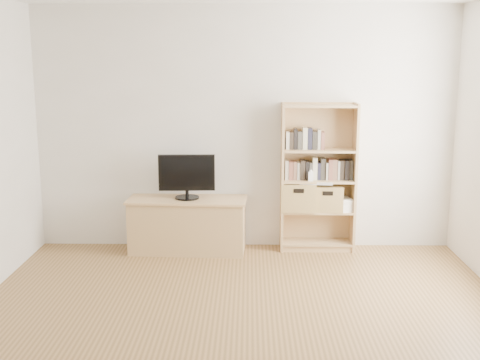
{
  "coord_description": "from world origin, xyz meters",
  "views": [
    {
      "loc": [
        0.05,
        -3.94,
        2.07
      ],
      "look_at": [
        -0.04,
        1.9,
        0.86
      ],
      "focal_mm": 45.0,
      "sensor_mm": 36.0,
      "label": 1
    }
  ],
  "objects_px": {
    "baby_monitor": "(311,176)",
    "basket_right": "(327,198)",
    "television": "(187,177)",
    "basket_left": "(298,196)",
    "bookshelf": "(318,178)",
    "tv_stand": "(188,226)",
    "laptop": "(316,181)"
  },
  "relations": [
    {
      "from": "baby_monitor",
      "to": "basket_right",
      "type": "xyz_separation_m",
      "value": [
        0.19,
        0.08,
        -0.25
      ]
    },
    {
      "from": "bookshelf",
      "to": "laptop",
      "type": "relative_size",
      "value": 4.6
    },
    {
      "from": "television",
      "to": "laptop",
      "type": "relative_size",
      "value": 1.72
    },
    {
      "from": "tv_stand",
      "to": "laptop",
      "type": "distance_m",
      "value": 1.46
    },
    {
      "from": "baby_monitor",
      "to": "basket_left",
      "type": "height_order",
      "value": "baby_monitor"
    },
    {
      "from": "bookshelf",
      "to": "television",
      "type": "xyz_separation_m",
      "value": [
        -1.4,
        -0.09,
        0.02
      ]
    },
    {
      "from": "tv_stand",
      "to": "bookshelf",
      "type": "bearing_deg",
      "value": 6.39
    },
    {
      "from": "basket_left",
      "to": "laptop",
      "type": "height_order",
      "value": "laptop"
    },
    {
      "from": "basket_left",
      "to": "basket_right",
      "type": "distance_m",
      "value": 0.31
    },
    {
      "from": "tv_stand",
      "to": "baby_monitor",
      "type": "relative_size",
      "value": 12.3
    },
    {
      "from": "baby_monitor",
      "to": "laptop",
      "type": "relative_size",
      "value": 0.29
    },
    {
      "from": "television",
      "to": "baby_monitor",
      "type": "relative_size",
      "value": 6.0
    },
    {
      "from": "television",
      "to": "basket_right",
      "type": "distance_m",
      "value": 1.51
    },
    {
      "from": "basket_left",
      "to": "basket_right",
      "type": "xyz_separation_m",
      "value": [
        0.31,
        -0.0,
        -0.01
      ]
    },
    {
      "from": "television",
      "to": "baby_monitor",
      "type": "xyz_separation_m",
      "value": [
        1.31,
        -0.0,
        0.01
      ]
    },
    {
      "from": "television",
      "to": "basket_left",
      "type": "xyz_separation_m",
      "value": [
        1.18,
        0.08,
        -0.22
      ]
    },
    {
      "from": "television",
      "to": "basket_right",
      "type": "bearing_deg",
      "value": 0.44
    },
    {
      "from": "basket_left",
      "to": "baby_monitor",
      "type": "bearing_deg",
      "value": -32.95
    },
    {
      "from": "laptop",
      "to": "tv_stand",
      "type": "bearing_deg",
      "value": -171.07
    },
    {
      "from": "bookshelf",
      "to": "basket_left",
      "type": "xyz_separation_m",
      "value": [
        -0.21,
        -0.0,
        -0.2
      ]
    },
    {
      "from": "tv_stand",
      "to": "basket_left",
      "type": "relative_size",
      "value": 3.3
    },
    {
      "from": "laptop",
      "to": "basket_right",
      "type": "bearing_deg",
      "value": 12.82
    },
    {
      "from": "tv_stand",
      "to": "baby_monitor",
      "type": "xyz_separation_m",
      "value": [
        1.31,
        -0.0,
        0.55
      ]
    },
    {
      "from": "tv_stand",
      "to": "basket_right",
      "type": "bearing_deg",
      "value": 5.97
    },
    {
      "from": "basket_right",
      "to": "laptop",
      "type": "bearing_deg",
      "value": -170.15
    },
    {
      "from": "basket_right",
      "to": "tv_stand",
      "type": "bearing_deg",
      "value": -173.73
    },
    {
      "from": "bookshelf",
      "to": "laptop",
      "type": "bearing_deg",
      "value": -139.34
    },
    {
      "from": "tv_stand",
      "to": "laptop",
      "type": "height_order",
      "value": "laptop"
    },
    {
      "from": "basket_left",
      "to": "basket_right",
      "type": "relative_size",
      "value": 1.1
    },
    {
      "from": "bookshelf",
      "to": "baby_monitor",
      "type": "distance_m",
      "value": 0.13
    },
    {
      "from": "baby_monitor",
      "to": "basket_right",
      "type": "bearing_deg",
      "value": 22.71
    },
    {
      "from": "television",
      "to": "baby_monitor",
      "type": "bearing_deg",
      "value": -2.74
    }
  ]
}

